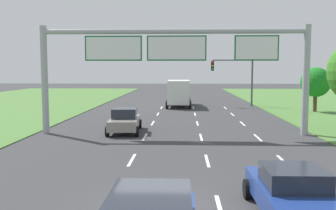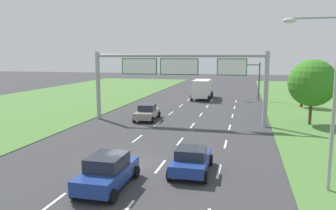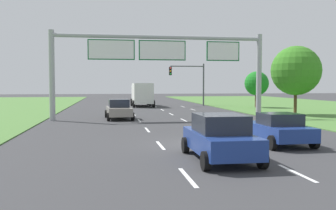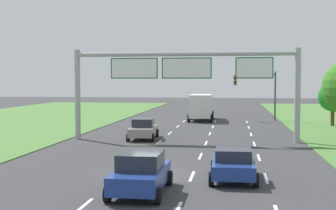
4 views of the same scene
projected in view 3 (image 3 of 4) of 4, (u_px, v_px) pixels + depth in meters
The scene contains 12 objects.
ground_plane at pixel (198, 144), 17.41m from camera, with size 200.00×200.00×0.00m, color #38383A.
lane_dashes_inner_left at pixel (147, 130), 23.06m from camera, with size 0.14×50.40×0.01m.
lane_dashes_inner_right at pixel (202, 129), 23.60m from camera, with size 0.14×50.40×0.01m.
lane_dashes_slip at pixel (255, 128), 24.15m from camera, with size 0.14×50.40×0.01m.
car_near_red at pixel (278, 129), 17.42m from camera, with size 2.20×4.09×1.47m.
car_lead_silver at pixel (119, 109), 30.35m from camera, with size 2.31×4.42×1.61m.
car_mid_lane at pixel (220, 137), 13.75m from camera, with size 2.16×4.34×1.69m.
box_truck at pixel (142, 94), 48.36m from camera, with size 2.71×7.16×2.99m.
sign_gantry at pixel (160, 57), 30.01m from camera, with size 17.24×0.44×7.00m.
traffic_light_mast at pixel (189, 77), 49.64m from camera, with size 4.76×0.49×5.60m.
roadside_tree_mid at pixel (296, 71), 33.81m from camera, with size 4.47×4.47×6.30m.
roadside_tree_far at pixel (257, 84), 45.18m from camera, with size 2.91×2.91×4.42m.
Camera 3 is at (-4.06, -16.86, 2.77)m, focal length 40.00 mm.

